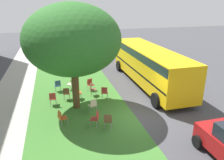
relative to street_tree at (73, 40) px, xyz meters
name	(u,v)px	position (x,y,z in m)	size (l,w,h in m)	color
ground	(139,117)	(-2.23, -3.37, -4.26)	(80.00, 80.00, 0.00)	#424247
grass_verge	(85,125)	(-2.23, -0.17, -4.25)	(48.00, 6.00, 0.01)	#3D752D
street_tree	(73,40)	(0.00, 0.00, 0.00)	(5.58, 5.58, 6.33)	brown
chair_0	(66,93)	(1.26, 0.52, -3.74)	(0.49, 0.48, 0.88)	brown
chair_1	(90,84)	(2.53, -1.33, -3.74)	(0.54, 0.53, 0.88)	#B7332D
chair_2	(92,89)	(1.53, -1.30, -3.74)	(0.45, 0.45, 0.88)	brown
chair_3	(108,120)	(-2.94, -1.30, -3.74)	(0.54, 0.53, 0.88)	brown
chair_4	(62,117)	(-1.99, 1.01, -3.74)	(0.53, 0.54, 0.88)	#C64C1E
chair_5	(93,105)	(-0.98, -0.87, -3.74)	(0.52, 0.52, 0.88)	beige
chair_6	(96,118)	(-2.53, -0.73, -3.74)	(0.55, 0.56, 0.88)	#B7332D
chair_7	(77,92)	(1.24, -0.20, -3.74)	(0.43, 0.43, 0.88)	#C64C1E
chair_8	(53,98)	(0.65, 1.42, -3.74)	(0.45, 0.44, 0.88)	#B7332D
chair_9	(71,83)	(3.01, 0.06, -3.74)	(0.57, 0.57, 0.88)	beige
chair_10	(58,85)	(2.92, 1.03, -3.74)	(0.48, 0.47, 0.88)	#335184
chair_11	(105,92)	(0.74, -2.00, -3.74)	(0.54, 0.53, 0.88)	#B7332D
school_bus	(149,63)	(2.66, -6.06, -2.50)	(10.40, 2.80, 2.88)	yellow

